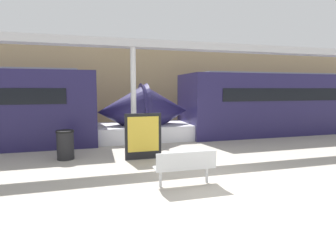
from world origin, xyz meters
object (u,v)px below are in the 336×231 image
(train_left, at_px, (304,104))
(support_column_near, at_px, (134,100))
(bench_near, at_px, (185,165))
(poster_board, at_px, (143,136))
(trash_bin, at_px, (65,145))

(train_left, bearing_deg, support_column_near, -166.62)
(bench_near, bearing_deg, train_left, 34.90)
(train_left, distance_m, poster_board, 10.47)
(bench_near, xyz_separation_m, poster_board, (-0.54, 2.73, 0.26))
(train_left, xyz_separation_m, support_column_near, (-9.96, -2.37, 0.41))
(train_left, relative_size, poster_board, 11.85)
(train_left, distance_m, bench_near, 11.25)
(bench_near, bearing_deg, poster_board, 102.04)
(poster_board, bearing_deg, bench_near, -78.71)
(trash_bin, distance_m, poster_board, 2.64)
(train_left, xyz_separation_m, bench_near, (-9.27, -6.29, -1.00))
(train_left, relative_size, trash_bin, 18.79)
(trash_bin, bearing_deg, support_column_near, 12.12)
(support_column_near, bearing_deg, train_left, 13.38)
(bench_near, xyz_separation_m, support_column_near, (-0.69, 3.92, 1.41))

